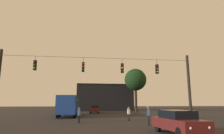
% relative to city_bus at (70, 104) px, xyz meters
% --- Properties ---
extents(ground_plane, '(168.00, 168.00, 0.00)m').
position_rel_city_bus_xyz_m(ground_plane, '(3.82, -0.85, -1.87)').
color(ground_plane, black).
rests_on(ground_plane, ground).
extents(overhead_signal_span, '(18.98, 0.44, 6.99)m').
position_rel_city_bus_xyz_m(overhead_signal_span, '(3.85, -12.19, 2.19)').
color(overhead_signal_span, black).
rests_on(overhead_signal_span, ground).
extents(city_bus, '(2.67, 11.03, 3.00)m').
position_rel_city_bus_xyz_m(city_bus, '(0.00, 0.00, 0.00)').
color(city_bus, navy).
rests_on(city_bus, ground).
extents(car_near_right, '(2.15, 4.45, 1.52)m').
position_rel_city_bus_xyz_m(car_near_right, '(8.52, -18.78, -1.07)').
color(car_near_right, '#511919').
rests_on(car_near_right, ground).
extents(car_far_left, '(2.10, 4.43, 1.52)m').
position_rel_city_bus_xyz_m(car_far_left, '(4.29, 8.12, -1.07)').
color(car_far_left, '#511919').
rests_on(car_far_left, ground).
extents(pedestrian_crossing_left, '(0.32, 0.41, 1.51)m').
position_rel_city_bus_xyz_m(pedestrian_crossing_left, '(1.88, -10.80, -1.02)').
color(pedestrian_crossing_left, black).
rests_on(pedestrian_crossing_left, ground).
extents(pedestrian_crossing_center, '(0.25, 0.37, 1.51)m').
position_rel_city_bus_xyz_m(pedestrian_crossing_center, '(7.35, -9.21, -1.02)').
color(pedestrian_crossing_center, black).
rests_on(pedestrian_crossing_center, ground).
extents(pedestrian_crossing_right, '(0.35, 0.42, 1.74)m').
position_rel_city_bus_xyz_m(pedestrian_crossing_right, '(8.15, -13.82, -0.88)').
color(pedestrian_crossing_right, black).
rests_on(pedestrian_crossing_right, ground).
extents(corner_building, '(14.14, 13.19, 6.69)m').
position_rel_city_bus_xyz_m(corner_building, '(7.27, 22.90, 1.48)').
color(corner_building, black).
rests_on(corner_building, ground).
extents(tree_left_silhouette, '(4.98, 4.98, 9.70)m').
position_rel_city_bus_xyz_m(tree_left_silhouette, '(13.61, 11.69, 5.28)').
color(tree_left_silhouette, '#2D2116').
rests_on(tree_left_silhouette, ground).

